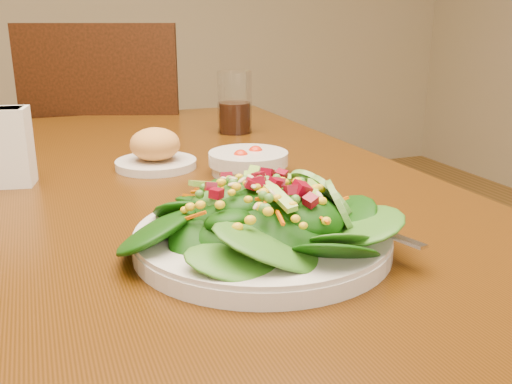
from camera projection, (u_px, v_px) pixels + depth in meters
dining_table at (157, 234)px, 1.00m from camera, size 0.90×1.40×0.75m
chair_far at (117, 178)px, 1.79m from camera, size 0.59×0.59×0.99m
salad_plate at (270, 222)px, 0.67m from camera, size 0.31×0.30×0.09m
bread_plate at (155, 152)px, 1.03m from camera, size 0.15×0.15×0.07m
tomato_bowl at (248, 162)px, 0.99m from camera, size 0.14×0.14×0.05m
drinking_glass at (235, 107)px, 1.33m from camera, size 0.08×0.08×0.14m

